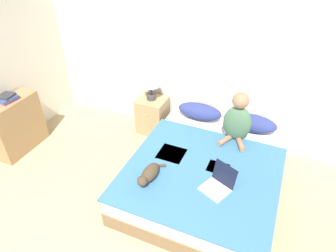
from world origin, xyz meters
The scene contains 11 objects.
wall_back centered at (0.00, 3.53, 1.27)m, with size 6.02×0.05×2.55m.
bed centered at (0.36, 2.43, 0.20)m, with size 1.75×2.07×0.41m.
pillow_near centered at (-0.02, 3.30, 0.52)m, with size 0.64×0.28×0.22m.
pillow_far centered at (0.75, 3.30, 0.52)m, with size 0.64×0.28×0.22m.
person_sitting centered at (0.57, 3.00, 0.71)m, with size 0.37×0.36×0.68m.
cat_tabby centered at (-0.14, 1.88, 0.49)m, with size 0.18×0.49×0.17m.
laptop_open centered at (0.60, 2.06, 0.47)m, with size 0.38×0.39×0.26m.
nightstand centered at (-0.77, 3.27, 0.28)m, with size 0.43×0.41×0.56m.
table_lamp centered at (-0.78, 3.28, 0.86)m, with size 0.29×0.29×0.42m.
bookshelf centered at (-2.34, 2.11, 0.40)m, with size 0.29×0.76×0.80m.
book_stack_top centered at (-2.34, 2.11, 0.85)m, with size 0.21×0.26×0.09m.
Camera 1 is at (1.00, -0.24, 2.84)m, focal length 32.00 mm.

